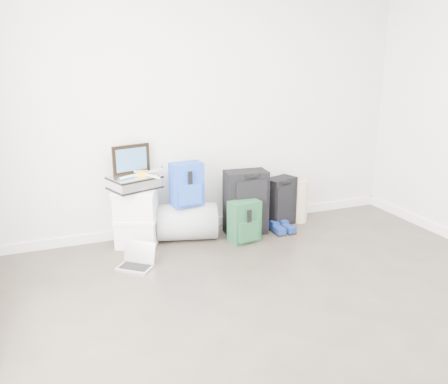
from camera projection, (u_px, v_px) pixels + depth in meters
name	position (u px, v px, depth m)	size (l,w,h in m)	color
ground	(336.00, 348.00, 3.18)	(5.00, 5.00, 0.00)	#352D27
room_envelope	(355.00, 86.00, 2.71)	(4.52, 5.02, 2.71)	silver
boxes_stack	(136.00, 217.00, 4.80)	(0.52, 0.48, 0.60)	white
briefcase	(134.00, 182.00, 4.70)	(0.46, 0.34, 0.13)	#B2B2B7
painting	(131.00, 159.00, 4.73)	(0.39, 0.12, 0.30)	black
drone	(142.00, 173.00, 4.68)	(0.48, 0.48, 0.05)	gold
duffel_bag	(187.00, 222.00, 4.98)	(0.39, 0.39, 0.63)	gray
blue_backpack	(187.00, 185.00, 4.84)	(0.34, 0.26, 0.45)	#1B34B3
large_suitcase	(246.00, 203.00, 5.11)	(0.47, 0.33, 0.70)	black
green_backpack	(245.00, 222.00, 4.92)	(0.34, 0.27, 0.44)	#163C22
carry_on	(280.00, 202.00, 5.37)	(0.40, 0.33, 0.56)	black
shoes	(282.00, 229.00, 5.21)	(0.23, 0.26, 0.08)	black
rolled_rug	(301.00, 201.00, 5.48)	(0.16, 0.16, 0.50)	tan
laptop	(137.00, 261.00, 4.38)	(0.38, 0.37, 0.22)	silver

